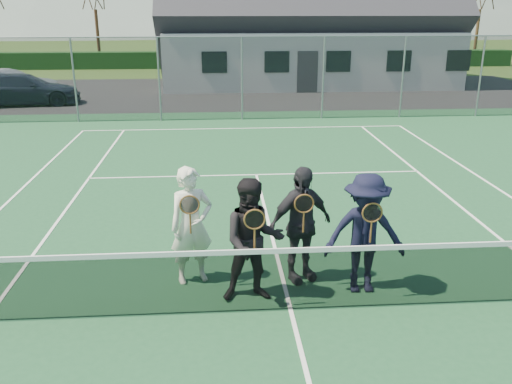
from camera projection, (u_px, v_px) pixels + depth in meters
ground at (236, 94)px, 26.37m from camera, size 220.00×220.00×0.00m
court_surface at (291, 311)px, 7.50m from camera, size 30.00×30.00×0.02m
tarmac_carpark at (153, 94)px, 26.09m from camera, size 40.00×12.00×0.01m
hedge_row at (229, 59)px, 37.52m from camera, size 40.00×1.20×1.10m
car_b at (9, 86)px, 24.08m from camera, size 4.23×1.66×1.37m
car_c at (25, 89)px, 23.15m from camera, size 4.70×2.38×1.31m
court_markings at (291, 310)px, 7.49m from camera, size 11.03×23.83×0.01m
tennis_net at (291, 277)px, 7.33m from camera, size 11.68×0.08×1.10m
perimeter_fence at (242, 79)px, 19.75m from camera, size 30.07×0.07×3.02m
clubhouse at (306, 7)px, 29.13m from camera, size 15.60×8.20×7.70m
player_a at (191, 226)px, 8.04m from camera, size 0.77×0.63×1.80m
player_b at (253, 241)px, 7.51m from camera, size 0.89×0.71×1.80m
player_c at (300, 224)px, 8.09m from camera, size 1.14×0.83×1.80m
player_d at (365, 234)px, 7.75m from camera, size 1.20×0.74×1.80m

